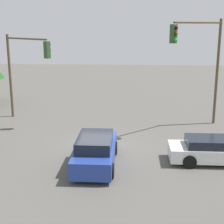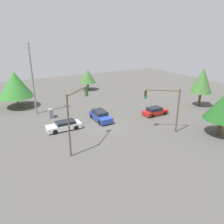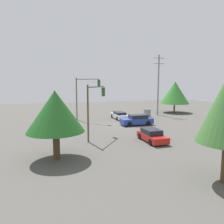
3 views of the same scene
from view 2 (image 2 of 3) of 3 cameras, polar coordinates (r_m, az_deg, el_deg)
ground_plane at (r=31.49m, az=-1.50°, el=-3.51°), size 80.00×80.00×0.00m
sedan_white at (r=30.58m, az=-12.36°, el=-3.49°), size 1.84×4.66×1.25m
sedan_red at (r=35.93m, az=11.16°, el=0.21°), size 1.88×4.07×1.30m
sedan_blue at (r=33.06m, az=-3.03°, el=-1.00°), size 4.65×1.93×1.51m
traffic_signal_main at (r=23.87m, az=-9.37°, el=0.67°), size 3.32×3.62×6.94m
traffic_signal_cross at (r=29.04m, az=13.50°, el=2.50°), size 2.87×3.72×5.92m
utility_pole_tall at (r=36.61m, az=-20.11°, el=8.36°), size 2.20×0.28×11.25m
electrical_cabinet at (r=35.41m, az=-15.77°, el=-0.33°), size 1.06×0.65×1.42m
tree_behind at (r=50.83m, az=-6.41°, el=9.28°), size 3.70×3.70×4.74m
tree_corner at (r=41.64m, az=22.51°, el=7.65°), size 3.64×3.64×6.96m
tree_left at (r=41.68m, az=-24.00°, el=6.60°), size 5.86×5.86×6.39m
tree_far at (r=30.51m, az=27.07°, el=1.16°), size 4.59×4.59×5.53m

